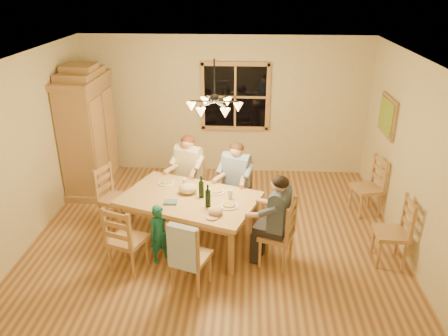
# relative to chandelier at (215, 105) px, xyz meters

# --- Properties ---
(floor) EXTENTS (5.50, 5.50, 0.00)m
(floor) POSITION_rel_chandelier_xyz_m (0.00, 0.00, -2.08)
(floor) COLOR brown
(floor) RESTS_ON ground
(ceiling) EXTENTS (5.50, 5.00, 0.02)m
(ceiling) POSITION_rel_chandelier_xyz_m (0.00, 0.00, 0.62)
(ceiling) COLOR white
(ceiling) RESTS_ON wall_back
(wall_back) EXTENTS (5.50, 0.02, 2.70)m
(wall_back) POSITION_rel_chandelier_xyz_m (0.00, 2.50, -0.73)
(wall_back) COLOR beige
(wall_back) RESTS_ON floor
(wall_left) EXTENTS (0.02, 5.00, 2.70)m
(wall_left) POSITION_rel_chandelier_xyz_m (-2.75, 0.00, -0.73)
(wall_left) COLOR beige
(wall_left) RESTS_ON floor
(wall_right) EXTENTS (0.02, 5.00, 2.70)m
(wall_right) POSITION_rel_chandelier_xyz_m (2.75, 0.00, -0.73)
(wall_right) COLOR beige
(wall_right) RESTS_ON floor
(window) EXTENTS (1.30, 0.06, 1.30)m
(window) POSITION_rel_chandelier_xyz_m (0.20, 2.47, -0.53)
(window) COLOR black
(window) RESTS_ON wall_back
(painting) EXTENTS (0.06, 0.78, 0.64)m
(painting) POSITION_rel_chandelier_xyz_m (2.71, 1.20, -0.48)
(painting) COLOR #966741
(painting) RESTS_ON wall_right
(chandelier) EXTENTS (0.77, 0.68, 0.71)m
(chandelier) POSITION_rel_chandelier_xyz_m (0.00, 0.00, 0.00)
(chandelier) COLOR black
(chandelier) RESTS_ON ceiling
(armoire) EXTENTS (0.66, 1.40, 2.30)m
(armoire) POSITION_rel_chandelier_xyz_m (-2.42, 1.58, -1.02)
(armoire) COLOR #966741
(armoire) RESTS_ON floor
(dining_table) EXTENTS (2.19, 1.74, 0.76)m
(dining_table) POSITION_rel_chandelier_xyz_m (-0.37, -0.20, -1.42)
(dining_table) COLOR tan
(dining_table) RESTS_ON floor
(chair_far_left) EXTENTS (0.56, 0.54, 0.99)m
(chair_far_left) POSITION_rel_chandelier_xyz_m (-0.51, 0.81, -1.77)
(chair_far_left) COLOR #A37647
(chair_far_left) RESTS_ON floor
(chair_far_right) EXTENTS (0.56, 0.54, 0.99)m
(chair_far_right) POSITION_rel_chandelier_xyz_m (0.29, 0.53, -1.77)
(chair_far_right) COLOR #A37647
(chair_far_right) RESTS_ON floor
(chair_near_left) EXTENTS (0.56, 0.54, 0.99)m
(chair_near_left) POSITION_rel_chandelier_xyz_m (-1.12, -0.88, -1.77)
(chair_near_left) COLOR #A37647
(chair_near_left) RESTS_ON floor
(chair_near_right) EXTENTS (0.56, 0.54, 0.99)m
(chair_near_right) POSITION_rel_chandelier_xyz_m (-0.22, -1.20, -1.77)
(chair_near_right) COLOR #A37647
(chair_near_right) RESTS_ON floor
(chair_end_left) EXTENTS (0.54, 0.56, 0.99)m
(chair_end_left) POSITION_rel_chandelier_xyz_m (-1.61, 0.25, -1.77)
(chair_end_left) COLOR #A37647
(chair_end_left) RESTS_ON floor
(chair_end_right) EXTENTS (0.54, 0.56, 0.99)m
(chair_end_right) POSITION_rel_chandelier_xyz_m (0.88, -0.64, -1.77)
(chair_end_right) COLOR #A37647
(chair_end_right) RESTS_ON floor
(adult_woman) EXTENTS (0.50, 0.52, 0.87)m
(adult_woman) POSITION_rel_chandelier_xyz_m (-0.51, 0.81, -1.24)
(adult_woman) COLOR beige
(adult_woman) RESTS_ON floor
(adult_plaid_man) EXTENTS (0.50, 0.52, 0.87)m
(adult_plaid_man) POSITION_rel_chandelier_xyz_m (0.29, 0.53, -1.24)
(adult_plaid_man) COLOR #354E92
(adult_plaid_man) RESTS_ON floor
(adult_slate_man) EXTENTS (0.52, 0.50, 0.87)m
(adult_slate_man) POSITION_rel_chandelier_xyz_m (0.88, -0.64, -1.24)
(adult_slate_man) COLOR #434F6B
(adult_slate_man) RESTS_ON floor
(towel) EXTENTS (0.39, 0.22, 0.58)m
(towel) POSITION_rel_chandelier_xyz_m (-0.29, -1.38, -1.38)
(towel) COLOR #A8BCE4
(towel) RESTS_ON chair_near_right
(wine_bottle_a) EXTENTS (0.08, 0.08, 0.33)m
(wine_bottle_a) POSITION_rel_chandelier_xyz_m (-0.19, -0.19, -1.15)
(wine_bottle_a) COLOR black
(wine_bottle_a) RESTS_ON dining_table
(wine_bottle_b) EXTENTS (0.08, 0.08, 0.33)m
(wine_bottle_b) POSITION_rel_chandelier_xyz_m (-0.07, -0.45, -1.15)
(wine_bottle_b) COLOR black
(wine_bottle_b) RESTS_ON dining_table
(plate_woman) EXTENTS (0.26, 0.26, 0.02)m
(plate_woman) POSITION_rel_chandelier_xyz_m (-0.77, 0.24, -1.31)
(plate_woman) COLOR white
(plate_woman) RESTS_ON dining_table
(plate_plaid) EXTENTS (0.26, 0.26, 0.02)m
(plate_plaid) POSITION_rel_chandelier_xyz_m (0.01, -0.02, -1.31)
(plate_plaid) COLOR white
(plate_plaid) RESTS_ON dining_table
(plate_slate) EXTENTS (0.26, 0.26, 0.02)m
(plate_slate) POSITION_rel_chandelier_xyz_m (0.23, -0.44, -1.31)
(plate_slate) COLOR white
(plate_slate) RESTS_ON dining_table
(wine_glass_a) EXTENTS (0.06, 0.06, 0.14)m
(wine_glass_a) POSITION_rel_chandelier_xyz_m (-0.47, 0.12, -1.25)
(wine_glass_a) COLOR silver
(wine_glass_a) RESTS_ON dining_table
(wine_glass_b) EXTENTS (0.06, 0.06, 0.14)m
(wine_glass_b) POSITION_rel_chandelier_xyz_m (0.23, -0.21, -1.25)
(wine_glass_b) COLOR silver
(wine_glass_b) RESTS_ON dining_table
(cap) EXTENTS (0.20, 0.20, 0.11)m
(cap) POSITION_rel_chandelier_xyz_m (0.05, -0.67, -1.26)
(cap) COLOR #D3AF8C
(cap) RESTS_ON dining_table
(napkin) EXTENTS (0.22, 0.19, 0.03)m
(napkin) POSITION_rel_chandelier_xyz_m (-0.60, -0.39, -1.30)
(napkin) COLOR slate
(napkin) RESTS_ON dining_table
(cloth_bundle) EXTENTS (0.28, 0.22, 0.15)m
(cloth_bundle) POSITION_rel_chandelier_xyz_m (-0.39, -0.08, -1.24)
(cloth_bundle) COLOR beige
(cloth_bundle) RESTS_ON dining_table
(child) EXTENTS (0.38, 0.36, 0.87)m
(child) POSITION_rel_chandelier_xyz_m (-0.71, -0.69, -1.64)
(child) COLOR #186D66
(child) RESTS_ON floor
(chair_spare_front) EXTENTS (0.43, 0.45, 0.99)m
(chair_spare_front) POSITION_rel_chandelier_xyz_m (2.45, -0.52, -1.77)
(chair_spare_front) COLOR #A37647
(chair_spare_front) RESTS_ON floor
(chair_spare_back) EXTENTS (0.52, 0.53, 0.99)m
(chair_spare_back) POSITION_rel_chandelier_xyz_m (2.45, 0.86, -1.77)
(chair_spare_back) COLOR #A37647
(chair_spare_back) RESTS_ON floor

